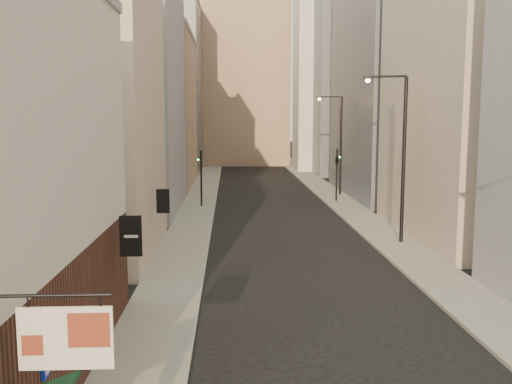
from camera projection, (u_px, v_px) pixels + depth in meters
name	position (u px, v px, depth m)	size (l,w,h in m)	color
sidewalk_left	(204.00, 190.00, 61.66)	(3.00, 140.00, 0.15)	gray
sidewalk_right	(323.00, 189.00, 62.26)	(3.00, 140.00, 0.15)	gray
left_bldg_beige	(80.00, 115.00, 31.65)	(8.00, 12.00, 16.00)	#B39F8C
left_bldg_grey	(129.00, 91.00, 47.24)	(8.00, 16.00, 20.00)	gray
left_bldg_tan	(157.00, 112.00, 65.26)	(8.00, 18.00, 17.00)	#9E7F63
left_bldg_wingrid	(174.00, 89.00, 84.62)	(8.00, 20.00, 24.00)	gray
right_bldg_beige	(475.00, 84.00, 36.45)	(8.00, 16.00, 20.00)	#B39F8C
right_bldg_wingrid	(389.00, 64.00, 55.87)	(8.00, 20.00, 26.00)	gray
clock_tower	(245.00, 59.00, 96.27)	(14.00, 14.00, 44.90)	#9E7F63
white_tower	(323.00, 43.00, 82.78)	(8.00, 8.00, 41.50)	silver
streetlamp_mid	(400.00, 149.00, 34.89)	(2.61, 1.10, 10.39)	black
streetlamp_far	(338.00, 139.00, 56.66)	(2.60, 0.55, 9.94)	black
traffic_light_left	(201.00, 167.00, 49.47)	(0.56, 0.47, 5.00)	black
traffic_light_right	(337.00, 162.00, 52.52)	(0.64, 0.62, 5.00)	black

